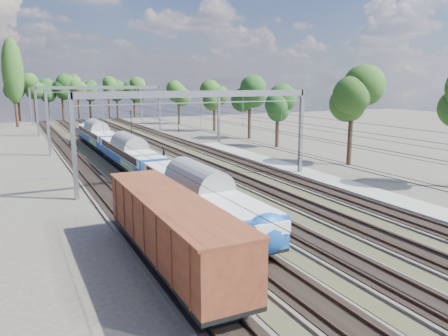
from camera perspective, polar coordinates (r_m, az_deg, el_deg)
name	(u,v)px	position (r m, az deg, el deg)	size (l,w,h in m)	color
track_bed	(155,160)	(55.94, -9.06, 1.08)	(21.00, 130.00, 0.34)	#47423A
platform	(371,193)	(40.63, 18.70, -3.17)	(3.00, 70.00, 0.30)	gray
catenary	(139,106)	(62.66, -11.05, 7.89)	(25.65, 130.00, 9.00)	slate
tree_belt	(117,88)	(103.16, -13.84, 10.06)	(39.70, 101.67, 12.11)	black
poplar	(13,72)	(105.70, -25.87, 11.26)	(4.40, 4.40, 19.04)	black
emu_train	(130,151)	(48.90, -12.16, 2.21)	(2.77, 58.58, 4.05)	black
freight_boxcar	(170,228)	(23.28, -7.01, -7.72)	(3.05, 14.73, 3.80)	black
worker	(164,152)	(57.23, -7.89, 2.03)	(0.57, 0.37, 1.56)	black
signal_near	(131,121)	(76.42, -12.05, 6.03)	(0.34, 0.31, 5.08)	black
signal_far	(179,115)	(85.71, -5.96, 6.84)	(0.33, 0.30, 5.27)	black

